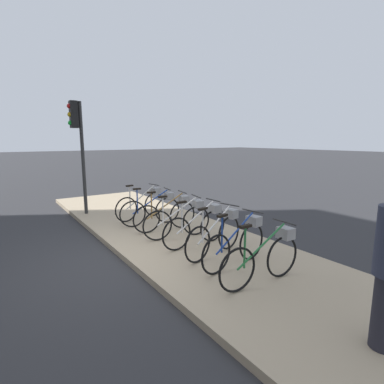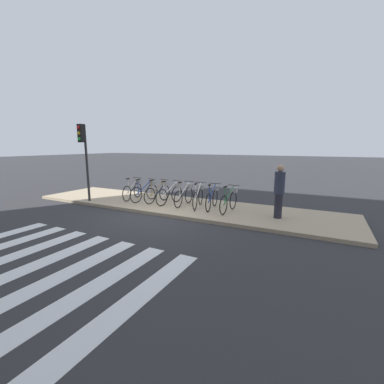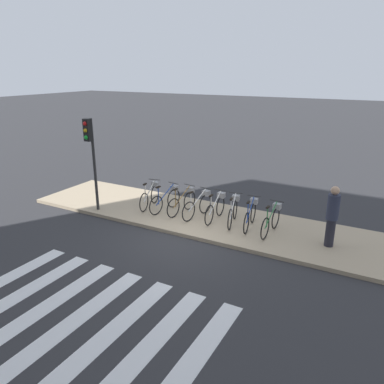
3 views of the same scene
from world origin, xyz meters
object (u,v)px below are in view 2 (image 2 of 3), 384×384
parked_bicycle_7 (230,200)px  pedestrian (279,190)px  parked_bicycle_2 (159,192)px  traffic_light (83,146)px  parked_bicycle_0 (133,189)px  parked_bicycle_5 (198,196)px  parked_bicycle_4 (185,194)px  parked_bicycle_1 (146,191)px  parked_bicycle_6 (213,197)px  parked_bicycle_3 (171,193)px

parked_bicycle_7 → pedestrian: pedestrian is taller
parked_bicycle_2 → traffic_light: 3.71m
parked_bicycle_0 → parked_bicycle_5: same height
parked_bicycle_0 → parked_bicycle_4: 2.66m
parked_bicycle_5 → traffic_light: (-4.78, -1.31, 1.93)m
parked_bicycle_1 → parked_bicycle_6: bearing=0.7°
parked_bicycle_0 → parked_bicycle_7: 4.63m
parked_bicycle_1 → parked_bicycle_5: same height
parked_bicycle_1 → parked_bicycle_5: bearing=1.3°
parked_bicycle_6 → parked_bicycle_7: bearing=-9.1°
parked_bicycle_3 → parked_bicycle_4: 0.64m
parked_bicycle_4 → parked_bicycle_7: size_ratio=1.00×
parked_bicycle_5 → pedestrian: (3.08, -0.23, 0.51)m
parked_bicycle_0 → parked_bicycle_1: same height
parked_bicycle_4 → parked_bicycle_6: size_ratio=1.01×
parked_bicycle_1 → parked_bicycle_6: (3.16, 0.04, 0.00)m
parked_bicycle_6 → parked_bicycle_1: bearing=-179.3°
parked_bicycle_0 → parked_bicycle_3: 2.02m
parked_bicycle_2 → parked_bicycle_5: bearing=-0.5°
parked_bicycle_2 → parked_bicycle_6: bearing=-0.8°
parked_bicycle_1 → parked_bicycle_4: 1.92m
parked_bicycle_3 → parked_bicycle_7: 2.61m
parked_bicycle_1 → pedestrian: (5.63, -0.17, 0.51)m
parked_bicycle_3 → parked_bicycle_5: (1.27, 0.03, 0.00)m
pedestrian → parked_bicycle_0: bearing=178.0°
parked_bicycle_4 → traffic_light: 4.77m
parked_bicycle_1 → parked_bicycle_3: 1.28m
parked_bicycle_2 → parked_bicycle_7: 3.25m
parked_bicycle_3 → parked_bicycle_7: bearing=-2.4°
parked_bicycle_4 → pedestrian: pedestrian is taller
parked_bicycle_0 → parked_bicycle_2: bearing=0.8°
parked_bicycle_7 → pedestrian: (1.74, -0.09, 0.51)m
parked_bicycle_1 → traffic_light: traffic_light is taller
parked_bicycle_3 → parked_bicycle_5: size_ratio=1.01×
parked_bicycle_5 → pedestrian: bearing=-4.3°
traffic_light → pedestrian: bearing=7.8°
parked_bicycle_4 → traffic_light: bearing=-162.3°
parked_bicycle_7 → parked_bicycle_4: bearing=175.7°
parked_bicycle_0 → parked_bicycle_1: (0.74, -0.05, 0.00)m
parked_bicycle_0 → parked_bicycle_1: 0.74m
parked_bicycle_0 → parked_bicycle_2: 1.38m
parked_bicycle_7 → traffic_light: size_ratio=0.50×
parked_bicycle_1 → parked_bicycle_3: (1.28, 0.03, 0.00)m
parked_bicycle_1 → traffic_light: size_ratio=0.49×
parked_bicycle_2 → pedestrian: 5.02m
parked_bicycle_6 → traffic_light: (-5.39, -1.29, 1.93)m
parked_bicycle_6 → parked_bicycle_3: bearing=-179.7°
parked_bicycle_3 → parked_bicycle_7: (2.60, -0.11, 0.00)m
parked_bicycle_1 → parked_bicycle_2: size_ratio=1.00×
parked_bicycle_7 → parked_bicycle_0: bearing=178.4°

